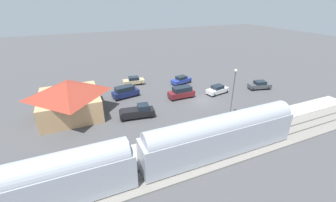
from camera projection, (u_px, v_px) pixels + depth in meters
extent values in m
plane|color=#4C4C4F|center=(201.00, 101.00, 40.96)|extent=(200.00, 200.00, 0.00)
cube|color=gray|center=(257.00, 141.00, 29.31)|extent=(4.80, 70.00, 0.18)
cube|color=#59544C|center=(262.00, 143.00, 28.65)|extent=(0.10, 70.00, 0.12)
cube|color=#59544C|center=(254.00, 137.00, 29.84)|extent=(0.10, 70.00, 0.12)
cube|color=#B7B2A8|center=(237.00, 126.00, 32.60)|extent=(3.20, 46.00, 0.30)
cube|color=#ADB2BC|center=(221.00, 139.00, 26.21)|extent=(2.90, 19.58, 3.70)
cube|color=#19389E|center=(213.00, 135.00, 27.55)|extent=(0.04, 18.02, 0.36)
cylinder|color=#ADB2BC|center=(222.00, 126.00, 25.47)|extent=(2.75, 18.80, 2.76)
cube|color=#ADB2BC|center=(21.00, 195.00, 18.77)|extent=(2.90, 19.58, 3.70)
cube|color=#19389E|center=(24.00, 185.00, 20.11)|extent=(0.04, 18.02, 0.36)
cylinder|color=#ADB2BC|center=(15.00, 179.00, 18.03)|extent=(2.75, 18.80, 2.76)
cube|color=tan|center=(71.00, 104.00, 35.51)|extent=(9.82, 8.82, 3.54)
pyramid|color=#9E3828|center=(67.00, 88.00, 34.34)|extent=(10.62, 9.62, 1.98)
cube|color=#4C3323|center=(100.00, 104.00, 37.43)|extent=(1.10, 0.08, 2.10)
cylinder|color=brown|center=(245.00, 122.00, 32.62)|extent=(0.22, 0.22, 0.85)
cylinder|color=#2D72B7|center=(246.00, 117.00, 32.31)|extent=(0.36, 0.36, 0.62)
sphere|color=tan|center=(246.00, 115.00, 32.13)|extent=(0.24, 0.24, 0.24)
cube|color=#C6B284|center=(134.00, 81.00, 48.31)|extent=(2.31, 4.67, 0.76)
cube|color=#19232D|center=(133.00, 78.00, 48.01)|extent=(1.84, 2.32, 0.64)
cylinder|color=black|center=(126.00, 85.00, 47.31)|extent=(0.22, 0.68, 0.68)
cylinder|color=black|center=(125.00, 83.00, 48.70)|extent=(0.22, 0.68, 0.68)
cylinder|color=black|center=(142.00, 83.00, 48.24)|extent=(0.22, 0.68, 0.68)
cylinder|color=black|center=(141.00, 81.00, 49.63)|extent=(0.22, 0.68, 0.68)
cube|color=maroon|center=(181.00, 94.00, 41.78)|extent=(1.97, 4.90, 1.00)
cube|color=#19232D|center=(182.00, 89.00, 41.44)|extent=(1.73, 3.43, 0.88)
cylinder|color=black|center=(174.00, 100.00, 40.59)|extent=(0.22, 0.68, 0.68)
cylinder|color=black|center=(170.00, 96.00, 42.02)|extent=(0.22, 0.68, 0.68)
cylinder|color=black|center=(192.00, 96.00, 41.97)|extent=(0.22, 0.68, 0.68)
cylinder|color=black|center=(188.00, 93.00, 43.40)|extent=(0.22, 0.68, 0.68)
cube|color=#47494F|center=(259.00, 86.00, 45.92)|extent=(2.83, 4.80, 0.76)
cube|color=#19232D|center=(260.00, 82.00, 45.63)|extent=(2.07, 2.47, 0.64)
cylinder|color=black|center=(264.00, 85.00, 47.08)|extent=(0.22, 0.68, 0.68)
cylinder|color=black|center=(269.00, 88.00, 45.65)|extent=(0.22, 0.68, 0.68)
cylinder|color=black|center=(250.00, 87.00, 46.52)|extent=(0.22, 0.68, 0.68)
cylinder|color=black|center=(254.00, 89.00, 45.09)|extent=(0.22, 0.68, 0.68)
cube|color=navy|center=(126.00, 93.00, 42.06)|extent=(2.79, 5.17, 1.00)
cube|color=#19232D|center=(125.00, 89.00, 41.59)|extent=(2.30, 3.68, 0.88)
cylinder|color=black|center=(133.00, 92.00, 43.88)|extent=(0.22, 0.68, 0.68)
cylinder|color=black|center=(137.00, 95.00, 42.59)|extent=(0.22, 0.68, 0.68)
cylinder|color=black|center=(115.00, 96.00, 41.96)|extent=(0.22, 0.68, 0.68)
cylinder|color=black|center=(118.00, 99.00, 40.67)|extent=(0.22, 0.68, 0.68)
cube|color=white|center=(217.00, 90.00, 43.64)|extent=(2.60, 4.75, 0.76)
cube|color=#19232D|center=(218.00, 87.00, 43.34)|extent=(1.97, 2.41, 0.64)
cylinder|color=black|center=(220.00, 89.00, 45.26)|extent=(0.22, 0.68, 0.68)
cylinder|color=black|center=(226.00, 92.00, 44.05)|extent=(0.22, 0.68, 0.68)
cylinder|color=black|center=(208.00, 93.00, 43.55)|extent=(0.22, 0.68, 0.68)
cylinder|color=black|center=(214.00, 95.00, 42.34)|extent=(0.22, 0.68, 0.68)
cube|color=#283D9E|center=(181.00, 81.00, 48.75)|extent=(2.86, 4.81, 0.76)
cube|color=#19232D|center=(181.00, 78.00, 48.46)|extent=(2.09, 2.48, 0.64)
cylinder|color=black|center=(178.00, 85.00, 47.40)|extent=(0.22, 0.68, 0.68)
cylinder|color=black|center=(173.00, 83.00, 48.55)|extent=(0.22, 0.68, 0.68)
cylinder|color=black|center=(189.00, 82.00, 49.28)|extent=(0.22, 0.68, 0.68)
cylinder|color=black|center=(185.00, 80.00, 50.43)|extent=(0.22, 0.68, 0.68)
cube|color=black|center=(137.00, 113.00, 34.89)|extent=(2.67, 5.62, 0.92)
cube|color=#19232D|center=(143.00, 107.00, 34.77)|extent=(1.94, 1.95, 0.84)
cylinder|color=black|center=(149.00, 111.00, 36.37)|extent=(0.22, 0.76, 0.76)
cylinder|color=black|center=(152.00, 116.00, 34.87)|extent=(0.22, 0.76, 0.76)
cylinder|color=black|center=(123.00, 115.00, 35.30)|extent=(0.22, 0.76, 0.76)
cylinder|color=black|center=(124.00, 120.00, 33.80)|extent=(0.22, 0.76, 0.76)
cube|color=black|center=(131.00, 110.00, 34.42)|extent=(2.25, 3.19, 0.20)
cylinder|color=#515156|center=(232.00, 96.00, 33.68)|extent=(0.16, 0.16, 7.53)
sphere|color=#EAE5C6|center=(236.00, 71.00, 32.01)|extent=(0.44, 0.44, 0.44)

